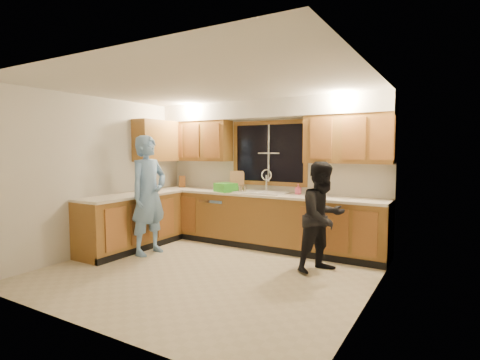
% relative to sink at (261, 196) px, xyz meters
% --- Properties ---
extents(floor, '(4.20, 4.20, 0.00)m').
position_rel_sink_xyz_m(floor, '(0.00, -1.60, -0.86)').
color(floor, beige).
rests_on(floor, ground).
extents(ceiling, '(4.20, 4.20, 0.00)m').
position_rel_sink_xyz_m(ceiling, '(0.00, -1.60, 1.64)').
color(ceiling, silver).
extents(wall_back, '(4.20, 0.00, 4.20)m').
position_rel_sink_xyz_m(wall_back, '(0.00, 0.30, 0.39)').
color(wall_back, beige).
rests_on(wall_back, ground).
extents(wall_left, '(0.00, 3.80, 3.80)m').
position_rel_sink_xyz_m(wall_left, '(-2.10, -1.60, 0.39)').
color(wall_left, beige).
rests_on(wall_left, ground).
extents(wall_right, '(0.00, 3.80, 3.80)m').
position_rel_sink_xyz_m(wall_right, '(2.10, -1.60, 0.39)').
color(wall_right, beige).
rests_on(wall_right, ground).
extents(base_cabinets_back, '(4.20, 0.60, 0.88)m').
position_rel_sink_xyz_m(base_cabinets_back, '(0.00, -0.00, -0.42)').
color(base_cabinets_back, olive).
rests_on(base_cabinets_back, ground).
extents(base_cabinets_left, '(0.60, 1.90, 0.88)m').
position_rel_sink_xyz_m(base_cabinets_left, '(-1.80, -1.25, -0.42)').
color(base_cabinets_left, olive).
rests_on(base_cabinets_left, ground).
extents(countertop_back, '(4.20, 0.63, 0.04)m').
position_rel_sink_xyz_m(countertop_back, '(0.00, -0.02, 0.04)').
color(countertop_back, '#F1E2CB').
rests_on(countertop_back, base_cabinets_back).
extents(countertop_left, '(0.63, 1.90, 0.04)m').
position_rel_sink_xyz_m(countertop_left, '(-1.79, -1.25, 0.04)').
color(countertop_left, '#F1E2CB').
rests_on(countertop_left, base_cabinets_left).
extents(upper_cabinets_left, '(1.35, 0.33, 0.75)m').
position_rel_sink_xyz_m(upper_cabinets_left, '(-1.43, 0.13, 0.96)').
color(upper_cabinets_left, olive).
rests_on(upper_cabinets_left, wall_back).
extents(upper_cabinets_right, '(1.35, 0.33, 0.75)m').
position_rel_sink_xyz_m(upper_cabinets_right, '(1.43, 0.13, 0.96)').
color(upper_cabinets_right, olive).
rests_on(upper_cabinets_right, wall_back).
extents(upper_cabinets_return, '(0.33, 0.90, 0.75)m').
position_rel_sink_xyz_m(upper_cabinets_return, '(-1.94, -0.48, 0.96)').
color(upper_cabinets_return, olive).
rests_on(upper_cabinets_return, wall_left).
extents(soffit, '(4.20, 0.35, 0.30)m').
position_rel_sink_xyz_m(soffit, '(0.00, 0.12, 1.49)').
color(soffit, silver).
rests_on(soffit, wall_back).
extents(window_frame, '(1.44, 0.03, 1.14)m').
position_rel_sink_xyz_m(window_frame, '(0.00, 0.29, 0.74)').
color(window_frame, black).
rests_on(window_frame, wall_back).
extents(sink, '(0.86, 0.52, 0.57)m').
position_rel_sink_xyz_m(sink, '(0.00, 0.00, 0.00)').
color(sink, white).
rests_on(sink, countertop_back).
extents(dishwasher, '(0.60, 0.56, 0.82)m').
position_rel_sink_xyz_m(dishwasher, '(-0.85, -0.01, -0.45)').
color(dishwasher, white).
rests_on(dishwasher, floor).
extents(stove, '(0.58, 0.75, 0.90)m').
position_rel_sink_xyz_m(stove, '(-1.80, -1.82, -0.41)').
color(stove, white).
rests_on(stove, floor).
extents(man, '(0.49, 0.71, 1.89)m').
position_rel_sink_xyz_m(man, '(-1.33, -1.33, 0.08)').
color(man, '#6F9CD2').
rests_on(man, floor).
extents(woman, '(0.85, 0.91, 1.50)m').
position_rel_sink_xyz_m(woman, '(1.34, -0.79, -0.11)').
color(woman, black).
rests_on(woman, floor).
extents(knife_block, '(0.16, 0.16, 0.23)m').
position_rel_sink_xyz_m(knife_block, '(-1.84, 0.13, 0.17)').
color(knife_block, '#9C5E2B').
rests_on(knife_block, countertop_back).
extents(cutting_board, '(0.28, 0.19, 0.35)m').
position_rel_sink_xyz_m(cutting_board, '(-0.62, 0.22, 0.23)').
color(cutting_board, tan).
rests_on(cutting_board, countertop_back).
extents(dish_crate, '(0.41, 0.40, 0.15)m').
position_rel_sink_xyz_m(dish_crate, '(-0.65, -0.13, 0.13)').
color(dish_crate, green).
rests_on(dish_crate, countertop_back).
extents(soap_bottle, '(0.09, 0.09, 0.17)m').
position_rel_sink_xyz_m(soap_bottle, '(0.61, 0.16, 0.14)').
color(soap_bottle, '#EB597F').
rests_on(soap_bottle, countertop_back).
extents(bowl, '(0.23, 0.23, 0.05)m').
position_rel_sink_xyz_m(bowl, '(1.02, -0.01, 0.08)').
color(bowl, silver).
rests_on(bowl, countertop_back).
extents(can_left, '(0.07, 0.07, 0.12)m').
position_rel_sink_xyz_m(can_left, '(-0.33, -0.17, 0.12)').
color(can_left, '#B9AD8E').
rests_on(can_left, countertop_back).
extents(can_right, '(0.08, 0.08, 0.11)m').
position_rel_sink_xyz_m(can_right, '(-0.28, -0.09, 0.11)').
color(can_right, '#B9AD8E').
rests_on(can_right, countertop_back).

